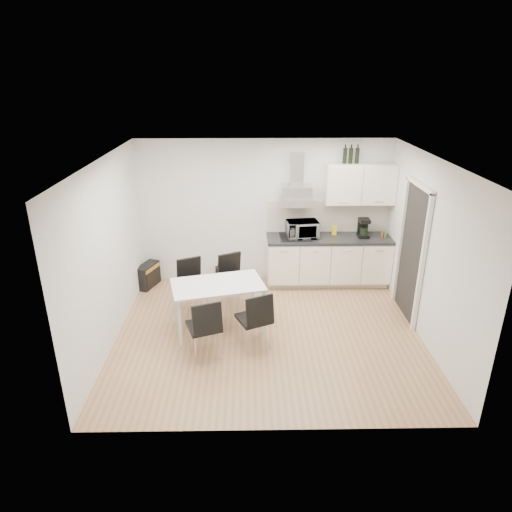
{
  "coord_description": "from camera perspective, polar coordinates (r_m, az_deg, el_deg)",
  "views": [
    {
      "loc": [
        -0.29,
        -5.92,
        3.69
      ],
      "look_at": [
        -0.18,
        0.38,
        1.1
      ],
      "focal_mm": 32.0,
      "sensor_mm": 36.0,
      "label": 1
    }
  ],
  "objects": [
    {
      "name": "chair_far_right",
      "position": [
        7.54,
        -2.71,
        -3.21
      ],
      "size": [
        0.62,
        0.64,
        0.88
      ],
      "primitive_type": null,
      "rotation": [
        0.0,
        0.0,
        3.6
      ],
      "color": "black",
      "rests_on": "ground"
    },
    {
      "name": "chair_near_left",
      "position": [
        6.31,
        -6.54,
        -8.81
      ],
      "size": [
        0.59,
        0.62,
        0.88
      ],
      "primitive_type": null,
      "rotation": [
        0.0,
        0.0,
        0.36
      ],
      "color": "black",
      "rests_on": "ground"
    },
    {
      "name": "doorway",
      "position": [
        7.42,
        18.76,
        0.26
      ],
      "size": [
        0.08,
        1.04,
        2.1
      ],
      "primitive_type": "cube",
      "color": "white",
      "rests_on": "ground"
    },
    {
      "name": "wall_back",
      "position": [
        8.28,
        1.05,
        5.55
      ],
      "size": [
        4.5,
        0.1,
        2.6
      ],
      "primitive_type": "cube",
      "color": "white",
      "rests_on": "ground"
    },
    {
      "name": "wall_left",
      "position": [
        6.68,
        -18.01,
        0.23
      ],
      "size": [
        0.1,
        4.0,
        2.6
      ],
      "primitive_type": "cube",
      "color": "white",
      "rests_on": "ground"
    },
    {
      "name": "chair_far_left",
      "position": [
        7.42,
        -7.81,
        -3.85
      ],
      "size": [
        0.61,
        0.64,
        0.88
      ],
      "primitive_type": null,
      "rotation": [
        0.0,
        0.0,
        3.58
      ],
      "color": "black",
      "rests_on": "ground"
    },
    {
      "name": "ground",
      "position": [
        6.98,
        1.55,
        -9.58
      ],
      "size": [
        4.5,
        4.5,
        0.0
      ],
      "primitive_type": "plane",
      "color": "tan",
      "rests_on": "ground"
    },
    {
      "name": "floor_speaker",
      "position": [
        8.61,
        -4.53,
        -2.18
      ],
      "size": [
        0.18,
        0.16,
        0.26
      ],
      "primitive_type": "cube",
      "rotation": [
        0.0,
        0.0,
        0.19
      ],
      "color": "black",
      "rests_on": "ground"
    },
    {
      "name": "kitchenette",
      "position": [
        8.3,
        9.32,
        1.89
      ],
      "size": [
        2.22,
        0.64,
        2.52
      ],
      "color": "beige",
      "rests_on": "ground"
    },
    {
      "name": "wall_front",
      "position": [
        4.6,
        2.79,
        -8.98
      ],
      "size": [
        4.5,
        0.1,
        2.6
      ],
      "primitive_type": "cube",
      "color": "white",
      "rests_on": "ground"
    },
    {
      "name": "dining_table",
      "position": [
        6.8,
        -4.81,
        -4.15
      ],
      "size": [
        1.48,
        1.06,
        0.75
      ],
      "rotation": [
        0.0,
        0.0,
        0.24
      ],
      "color": "white",
      "rests_on": "ground"
    },
    {
      "name": "wall_right",
      "position": [
        6.87,
        20.77,
        0.47
      ],
      "size": [
        0.1,
        4.0,
        2.6
      ],
      "primitive_type": "cube",
      "color": "white",
      "rests_on": "ground"
    },
    {
      "name": "guitar_amp",
      "position": [
        8.53,
        -13.34,
        -2.35
      ],
      "size": [
        0.39,
        0.55,
        0.43
      ],
      "rotation": [
        0.0,
        0.0,
        -0.35
      ],
      "color": "black",
      "rests_on": "ground"
    },
    {
      "name": "chair_near_right",
      "position": [
        6.45,
        -0.29,
        -7.91
      ],
      "size": [
        0.61,
        0.64,
        0.88
      ],
      "primitive_type": null,
      "rotation": [
        0.0,
        0.0,
        0.42
      ],
      "color": "black",
      "rests_on": "ground"
    },
    {
      "name": "ceiling",
      "position": [
        6.03,
        1.81,
        11.92
      ],
      "size": [
        4.5,
        4.5,
        0.0
      ],
      "primitive_type": "plane",
      "color": "white",
      "rests_on": "wall_back"
    }
  ]
}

